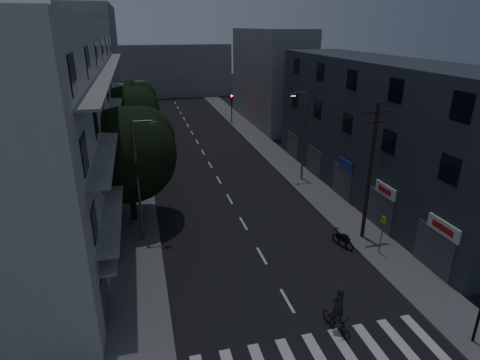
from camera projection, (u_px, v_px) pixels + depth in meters
name	position (u px, v px, depth m)	size (l,w,h in m)	color
ground	(209.00, 163.00, 41.65)	(160.00, 160.00, 0.00)	black
sidewalk_left	(135.00, 168.00, 39.90)	(3.00, 90.00, 0.15)	#565659
sidewalk_right	(278.00, 157.00, 43.34)	(3.00, 90.00, 0.15)	#565659
crosswalk	(320.00, 358.00, 17.24)	(10.90, 3.00, 0.01)	beige
lane_markings	(200.00, 147.00, 47.30)	(0.15, 60.50, 0.01)	beige
building_left	(66.00, 117.00, 30.05)	(7.00, 36.00, 14.00)	#B5B5B0
building_right	(377.00, 130.00, 32.47)	(6.19, 28.00, 11.00)	#282C36
building_far_left	(96.00, 66.00, 56.80)	(6.00, 20.00, 16.00)	slate
building_far_right	(270.00, 77.00, 57.43)	(6.00, 20.00, 13.00)	slate
building_far_end	(169.00, 70.00, 80.52)	(24.00, 8.00, 10.00)	slate
tree_near	(129.00, 151.00, 27.55)	(6.70, 6.70, 8.26)	black
tree_mid	(128.00, 117.00, 38.99)	(6.40, 6.40, 7.88)	black
tree_far	(133.00, 103.00, 48.18)	(5.86, 5.86, 7.25)	black
traffic_signal_far_right	(232.00, 103.00, 56.81)	(0.28, 0.37, 4.10)	black
traffic_signal_far_left	(138.00, 111.00, 51.60)	(0.28, 0.37, 4.10)	black
street_lamp_left_near	(139.00, 176.00, 25.04)	(1.51, 0.25, 8.00)	slate
street_lamp_right	(303.00, 132.00, 35.47)	(1.51, 0.25, 8.00)	#5A5B62
street_lamp_left_far	(137.00, 115.00, 42.00)	(1.51, 0.25, 8.00)	#5B5D63
utility_pole	(370.00, 170.00, 25.24)	(1.80, 0.24, 9.00)	black
bus_stop_sign	(382.00, 228.00, 24.30)	(0.06, 0.35, 2.52)	#595B60
motorcycle	(343.00, 240.00, 25.82)	(0.78, 1.77, 1.17)	black
cyclist	(337.00, 316.00, 18.57)	(1.09, 2.01, 2.42)	black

